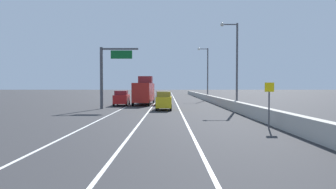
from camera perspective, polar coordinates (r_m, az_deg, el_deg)
The scene contains 13 objects.
ground_plane at distance 67.50m, azimuth -0.22°, elevation -0.68°, with size 320.00×320.00×0.00m, color #2D2D30.
lane_stripe_left at distance 58.78m, azimuth -5.61°, elevation -1.04°, with size 0.16×130.00×0.00m, color silver.
lane_stripe_center at distance 58.55m, azimuth -2.20°, elevation -1.04°, with size 0.16×130.00×0.00m, color silver.
lane_stripe_right at distance 58.53m, azimuth 1.23°, elevation -1.04°, with size 0.16×130.00×0.00m, color silver.
jersey_barrier_right at distance 44.14m, azimuth 9.62°, elevation -1.23°, with size 0.60×120.00×1.10m, color #B2ADA3.
overhead_sign_gantry at distance 35.78m, azimuth -12.07°, elevation 4.77°, with size 4.68×0.36×7.50m.
speed_advisory_sign at distance 19.69m, azimuth 19.36°, elevation -1.34°, with size 0.60×0.11×3.00m.
lamp_post_right_second at distance 35.42m, azimuth 13.05°, elevation 6.74°, with size 2.14×0.44×10.34m.
lamp_post_right_third at distance 57.40m, azimuth 7.53°, elevation 4.81°, with size 2.14×0.44×10.34m.
car_white_0 at distance 42.24m, azimuth -1.23°, elevation -0.67°, with size 1.95×4.31×2.10m.
car_yellow_1 at distance 33.22m, azimuth -0.91°, elevation -1.27°, with size 1.87×4.09×2.14m.
car_red_2 at distance 41.28m, azimuth -9.31°, elevation -0.72°, with size 2.11×4.81×2.13m.
box_truck at distance 43.35m, azimuth -4.87°, elevation 0.61°, with size 2.72×9.18×4.31m.
Camera 1 is at (0.13, -3.44, 2.76)m, focal length 30.65 mm.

